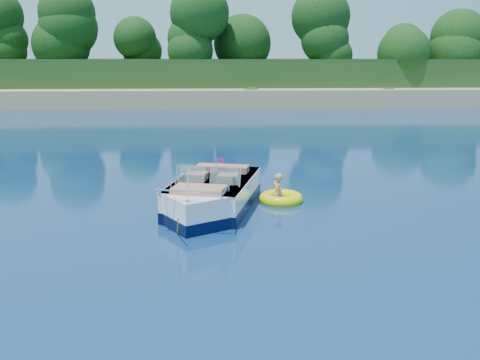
{
  "coord_description": "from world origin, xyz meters",
  "views": [
    {
      "loc": [
        -1.59,
        -10.06,
        4.12
      ],
      "look_at": [
        -0.75,
        4.18,
        0.85
      ],
      "focal_mm": 40.0,
      "sensor_mm": 36.0,
      "label": 1
    }
  ],
  "objects": [
    {
      "name": "motorboat",
      "position": [
        -1.54,
        4.13,
        0.37
      ],
      "size": [
        2.9,
        5.54,
        1.88
      ],
      "rotation": [
        0.0,
        0.0,
        -0.26
      ],
      "color": "white",
      "rests_on": "ground"
    },
    {
      "name": "boy",
      "position": [
        0.39,
        5.06,
        0.0
      ],
      "size": [
        0.63,
        0.77,
        1.39
      ],
      "primitive_type": "imported",
      "rotation": [
        0.0,
        -0.17,
        2.09
      ],
      "color": "tan",
      "rests_on": "ground"
    },
    {
      "name": "ground",
      "position": [
        0.0,
        0.0,
        0.0
      ],
      "size": [
        160.0,
        160.0,
        0.0
      ],
      "primitive_type": "plane",
      "color": "#0A2149",
      "rests_on": "ground"
    },
    {
      "name": "shoreline",
      "position": [
        0.0,
        63.77,
        0.98
      ],
      "size": [
        170.0,
        59.0,
        6.0
      ],
      "color": "tan",
      "rests_on": "ground"
    },
    {
      "name": "tow_tube",
      "position": [
        0.5,
        5.01,
        0.09
      ],
      "size": [
        1.71,
        1.71,
        0.34
      ],
      "rotation": [
        0.0,
        0.0,
        0.43
      ],
      "color": "#FFF702",
      "rests_on": "ground"
    },
    {
      "name": "treeline",
      "position": [
        0.04,
        41.01,
        5.55
      ],
      "size": [
        150.0,
        7.12,
        8.19
      ],
      "color": "black",
      "rests_on": "ground"
    }
  ]
}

